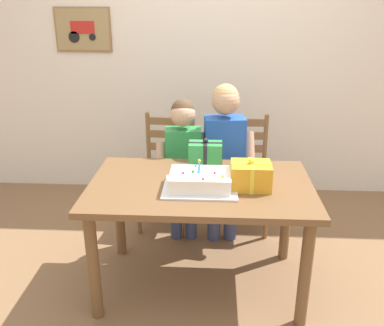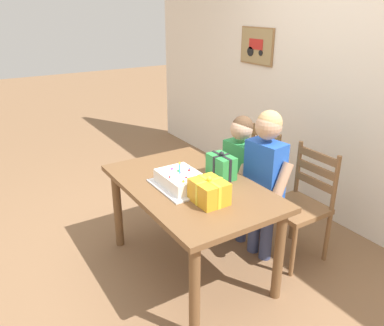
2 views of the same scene
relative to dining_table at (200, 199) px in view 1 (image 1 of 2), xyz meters
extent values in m
plane|color=#846042|center=(0.00, 0.00, -0.63)|extent=(20.00, 20.00, 0.00)
cube|color=silver|center=(0.00, 1.60, 0.67)|extent=(6.40, 0.08, 2.60)
cube|color=olive|center=(-1.12, 1.55, 0.90)|extent=(0.51, 0.02, 0.39)
cube|color=#9E8456|center=(-1.12, 1.55, 0.90)|extent=(0.48, 0.01, 0.36)
cube|color=red|center=(-1.12, 1.54, 0.92)|extent=(0.22, 0.01, 0.11)
cylinder|color=black|center=(-1.21, 1.54, 0.84)|extent=(0.10, 0.01, 0.10)
cylinder|color=black|center=(-1.04, 1.54, 0.84)|extent=(0.06, 0.01, 0.06)
cube|color=brown|center=(0.00, 0.00, 0.08)|extent=(1.37, 0.85, 0.04)
cylinder|color=brown|center=(-0.61, -0.35, -0.29)|extent=(0.07, 0.07, 0.70)
cylinder|color=brown|center=(0.61, -0.35, -0.29)|extent=(0.07, 0.07, 0.70)
cylinder|color=brown|center=(-0.61, 0.35, -0.29)|extent=(0.07, 0.07, 0.70)
cylinder|color=brown|center=(0.61, 0.35, -0.29)|extent=(0.07, 0.07, 0.70)
cube|color=silver|center=(0.00, -0.07, 0.11)|extent=(0.44, 0.34, 0.01)
cube|color=white|center=(0.00, -0.07, 0.16)|extent=(0.36, 0.26, 0.09)
cylinder|color=#33ADE5|center=(-0.01, -0.08, 0.24)|extent=(0.01, 0.01, 0.07)
sphere|color=yellow|center=(-0.01, -0.08, 0.29)|extent=(0.02, 0.02, 0.02)
sphere|color=red|center=(0.02, -0.18, 0.21)|extent=(0.01, 0.01, 0.01)
sphere|color=purple|center=(-0.10, -0.09, 0.21)|extent=(0.02, 0.02, 0.02)
sphere|color=purple|center=(-0.01, -0.07, 0.21)|extent=(0.01, 0.01, 0.01)
sphere|color=yellow|center=(0.13, -0.13, 0.21)|extent=(0.02, 0.02, 0.02)
sphere|color=green|center=(-0.04, -0.07, 0.21)|extent=(0.02, 0.02, 0.02)
sphere|color=red|center=(0.08, -0.08, 0.21)|extent=(0.01, 0.01, 0.01)
sphere|color=red|center=(-0.01, 0.00, 0.21)|extent=(0.02, 0.02, 0.02)
sphere|color=blue|center=(-0.03, 0.02, 0.21)|extent=(0.01, 0.01, 0.01)
cube|color=#2D8E42|center=(0.02, 0.27, 0.19)|extent=(0.22, 0.14, 0.18)
cube|color=black|center=(0.02, 0.27, 0.19)|extent=(0.23, 0.02, 0.18)
cube|color=black|center=(0.02, 0.27, 0.19)|extent=(0.02, 0.14, 0.18)
sphere|color=black|center=(0.02, 0.27, 0.29)|extent=(0.04, 0.04, 0.04)
cube|color=gold|center=(0.30, -0.04, 0.18)|extent=(0.24, 0.20, 0.15)
cube|color=yellow|center=(0.30, -0.04, 0.18)|extent=(0.24, 0.02, 0.16)
cube|color=yellow|center=(0.30, -0.04, 0.18)|extent=(0.02, 0.20, 0.16)
sphere|color=yellow|center=(0.30, -0.04, 0.27)|extent=(0.04, 0.04, 0.04)
cube|color=brown|center=(-0.31, 0.80, -0.18)|extent=(0.46, 0.46, 0.04)
cylinder|color=brown|center=(-0.14, 0.59, -0.42)|extent=(0.04, 0.04, 0.43)
cylinder|color=brown|center=(-0.52, 0.63, -0.42)|extent=(0.04, 0.04, 0.43)
cylinder|color=brown|center=(-0.10, 0.97, -0.42)|extent=(0.04, 0.04, 0.43)
cylinder|color=brown|center=(-0.48, 1.01, -0.42)|extent=(0.04, 0.04, 0.43)
cylinder|color=brown|center=(-0.10, 0.97, 0.06)|extent=(0.04, 0.04, 0.45)
cylinder|color=brown|center=(-0.48, 1.01, 0.06)|extent=(0.04, 0.04, 0.45)
cube|color=brown|center=(-0.29, 0.99, -0.01)|extent=(0.36, 0.06, 0.06)
cube|color=brown|center=(-0.29, 0.99, 0.11)|extent=(0.36, 0.06, 0.06)
cube|color=brown|center=(-0.29, 0.99, 0.22)|extent=(0.36, 0.06, 0.06)
cube|color=brown|center=(0.31, 0.80, -0.18)|extent=(0.42, 0.42, 0.04)
cylinder|color=brown|center=(0.50, 0.61, -0.42)|extent=(0.04, 0.04, 0.43)
cylinder|color=brown|center=(0.12, 0.61, -0.42)|extent=(0.04, 0.04, 0.43)
cylinder|color=brown|center=(0.50, 0.99, -0.42)|extent=(0.04, 0.04, 0.43)
cylinder|color=brown|center=(0.12, 0.99, -0.42)|extent=(0.04, 0.04, 0.43)
cylinder|color=brown|center=(0.50, 0.99, 0.06)|extent=(0.04, 0.04, 0.45)
cylinder|color=brown|center=(0.12, 0.99, 0.06)|extent=(0.04, 0.04, 0.45)
cube|color=brown|center=(0.31, 0.99, -0.01)|extent=(0.36, 0.03, 0.06)
cube|color=brown|center=(0.31, 0.99, 0.11)|extent=(0.36, 0.03, 0.06)
cube|color=brown|center=(0.31, 0.99, 0.22)|extent=(0.36, 0.03, 0.06)
cylinder|color=#38426B|center=(0.22, 0.60, -0.40)|extent=(0.10, 0.10, 0.47)
cylinder|color=#38426B|center=(0.09, 0.58, -0.40)|extent=(0.10, 0.10, 0.47)
cube|color=blue|center=(0.15, 0.59, 0.10)|extent=(0.31, 0.21, 0.53)
cylinder|color=tan|center=(0.34, 0.57, 0.08)|extent=(0.10, 0.23, 0.36)
cylinder|color=tan|center=(-0.02, 0.53, 0.08)|extent=(0.10, 0.23, 0.36)
sphere|color=tan|center=(0.15, 0.59, 0.49)|extent=(0.20, 0.20, 0.20)
sphere|color=tan|center=(0.15, 0.60, 0.51)|extent=(0.19, 0.19, 0.19)
cylinder|color=#38426B|center=(-0.09, 0.59, -0.42)|extent=(0.09, 0.09, 0.42)
cylinder|color=#38426B|center=(-0.21, 0.58, -0.42)|extent=(0.09, 0.09, 0.42)
cube|color=#2D934C|center=(-0.15, 0.59, 0.03)|extent=(0.28, 0.18, 0.49)
cylinder|color=tan|center=(0.02, 0.57, 0.02)|extent=(0.09, 0.21, 0.32)
cylinder|color=tan|center=(-0.32, 0.54, 0.02)|extent=(0.09, 0.21, 0.32)
sphere|color=tan|center=(-0.15, 0.59, 0.39)|extent=(0.18, 0.18, 0.18)
sphere|color=brown|center=(-0.15, 0.60, 0.41)|extent=(0.17, 0.17, 0.17)
camera|label=1|loc=(0.08, -2.37, 1.16)|focal=39.53mm
camera|label=2|loc=(2.17, -1.35, 1.32)|focal=36.21mm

